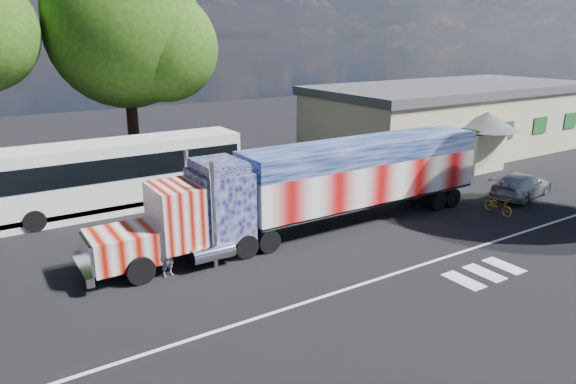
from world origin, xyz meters
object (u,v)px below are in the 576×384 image
coach_bus (124,173)px  woman (167,257)px  semi_truck (323,184)px  tree_n_mid (128,31)px  parked_car (521,185)px  bicycle (498,205)px

coach_bus → woman: (-1.00, -9.06, -1.07)m
semi_truck → coach_bus: semi_truck is taller
woman → tree_n_mid: tree_n_mid is taller
semi_truck → coach_bus: (-6.95, 8.08, -0.32)m
parked_car → tree_n_mid: (-16.71, 16.27, 8.34)m
tree_n_mid → coach_bus: bearing=-112.5°
semi_truck → parked_car: (12.32, -2.02, -1.49)m
semi_truck → woman: 8.13m
semi_truck → tree_n_mid: 16.40m
semi_truck → bicycle: (8.76, -3.16, -1.74)m
coach_bus → bicycle: size_ratio=7.28×
parked_car → tree_n_mid: size_ratio=0.34×
semi_truck → parked_car: 12.57m
semi_truck → parked_car: semi_truck is taller
coach_bus → tree_n_mid: (2.56, 6.16, 7.17)m
coach_bus → woman: size_ratio=7.79×
woman → bicycle: 16.86m
parked_car → tree_n_mid: 24.77m
woman → coach_bus: bearing=72.3°
coach_bus → parked_car: 21.79m
tree_n_mid → woman: bearing=-103.1°
woman → bicycle: size_ratio=0.94×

